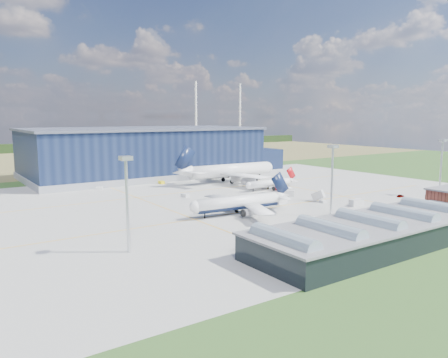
% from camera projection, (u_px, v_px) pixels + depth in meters
% --- Properties ---
extents(ground, '(600.00, 600.00, 0.00)m').
position_uv_depth(ground, '(250.00, 204.00, 161.86)').
color(ground, '#2B511E').
rests_on(ground, ground).
extents(apron, '(220.00, 160.00, 0.08)m').
position_uv_depth(apron, '(235.00, 199.00, 170.02)').
color(apron, gray).
rests_on(apron, ground).
extents(farmland, '(600.00, 220.00, 0.01)m').
position_uv_depth(farmland, '(78.00, 158.00, 341.36)').
color(farmland, olive).
rests_on(farmland, ground).
extents(treeline, '(600.00, 8.00, 8.00)m').
position_uv_depth(treeline, '(52.00, 147.00, 406.06)').
color(treeline, black).
rests_on(treeline, ground).
extents(hangar, '(145.00, 62.00, 26.10)m').
position_uv_depth(hangar, '(148.00, 154.00, 239.14)').
color(hangar, '#101B38').
rests_on(hangar, ground).
extents(glass_concourse, '(78.00, 23.00, 8.60)m').
position_uv_depth(glass_concourse, '(378.00, 231.00, 108.77)').
color(glass_concourse, black).
rests_on(glass_concourse, ground).
extents(light_mast_west, '(2.60, 2.60, 23.00)m').
position_uv_depth(light_mast_west, '(127.00, 188.00, 101.56)').
color(light_mast_west, silver).
rests_on(light_mast_west, ground).
extents(light_mast_center, '(2.60, 2.60, 23.00)m').
position_uv_depth(light_mast_center, '(332.00, 168.00, 140.80)').
color(light_mast_center, silver).
rests_on(light_mast_center, ground).
extents(light_mast_east, '(2.60, 2.60, 23.00)m').
position_uv_depth(light_mast_east, '(442.00, 158.00, 177.23)').
color(light_mast_east, silver).
rests_on(light_mast_east, ground).
extents(airliner_navy, '(42.17, 41.40, 12.69)m').
position_uv_depth(airliner_navy, '(238.00, 196.00, 142.98)').
color(airliner_navy, white).
rests_on(airliner_navy, ground).
extents(airliner_red, '(29.10, 28.50, 9.24)m').
position_uv_depth(airliner_red, '(269.00, 180.00, 191.29)').
color(airliner_red, white).
rests_on(airliner_red, ground).
extents(airliner_widebody, '(58.98, 57.81, 18.43)m').
position_uv_depth(airliner_widebody, '(231.00, 164.00, 212.99)').
color(airliner_widebody, white).
rests_on(airliner_widebody, ground).
extents(gse_tug_b, '(2.27, 3.32, 1.41)m').
position_uv_depth(gse_tug_b, '(416.00, 208.00, 150.64)').
color(gse_tug_b, yellow).
rests_on(gse_tug_b, ground).
extents(gse_van_a, '(5.98, 3.57, 2.44)m').
position_uv_depth(gse_van_a, '(281.00, 200.00, 161.83)').
color(gse_van_a, silver).
rests_on(gse_van_a, ground).
extents(gse_cart_a, '(2.74, 3.55, 1.37)m').
position_uv_depth(gse_cart_a, '(185.00, 195.00, 174.77)').
color(gse_cart_a, silver).
rests_on(gse_cart_a, ground).
extents(gse_van_b, '(5.29, 5.45, 2.39)m').
position_uv_depth(gse_van_b, '(288.00, 193.00, 176.56)').
color(gse_van_b, silver).
rests_on(gse_van_b, ground).
extents(gse_tug_c, '(2.13, 3.31, 1.43)m').
position_uv_depth(gse_tug_c, '(161.00, 182.00, 209.14)').
color(gse_tug_c, yellow).
rests_on(gse_tug_c, ground).
extents(gse_cart_b, '(3.51, 3.04, 1.28)m').
position_uv_depth(gse_cart_b, '(99.00, 188.00, 192.20)').
color(gse_cart_b, silver).
rests_on(gse_cart_b, ground).
extents(gse_van_c, '(5.37, 2.89, 2.49)m').
position_uv_depth(gse_van_c, '(356.00, 203.00, 157.30)').
color(gse_van_c, silver).
rests_on(gse_van_c, ground).
extents(airstair, '(3.13, 4.97, 2.96)m').
position_uv_depth(airstair, '(318.00, 198.00, 165.20)').
color(airstair, silver).
rests_on(airstair, ground).
extents(car_a, '(3.51, 1.46, 1.19)m').
position_uv_depth(car_a, '(401.00, 196.00, 174.51)').
color(car_a, '#99999E').
rests_on(car_a, ground).
extents(car_b, '(3.33, 1.30, 1.08)m').
position_uv_depth(car_b, '(394.00, 221.00, 132.60)').
color(car_b, '#99999E').
rests_on(car_b, ground).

